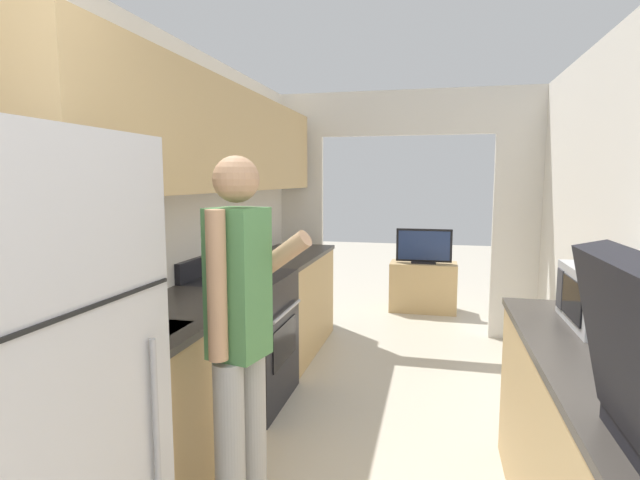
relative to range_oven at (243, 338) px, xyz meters
The scene contains 9 objects.
wall_left 1.20m from the range_oven, 116.50° to the right, with size 0.38×6.98×2.50m.
wall_far_with_doorway 2.42m from the range_oven, 62.70° to the left, with size 3.04×0.06×2.50m.
counter_left 0.08m from the range_oven, 95.83° to the left, with size 0.62×3.53×0.92m.
range_oven is the anchor object (origin of this frame).
person 1.50m from the range_oven, 68.41° to the right, with size 0.55×0.43×1.70m.
microwave 2.34m from the range_oven, 19.77° to the right, with size 0.37×0.53×0.27m.
tv_cabinet 3.11m from the range_oven, 67.28° to the left, with size 0.80×0.42×0.60m.
television 3.09m from the range_oven, 66.97° to the left, with size 0.66×0.16×0.42m.
knife 0.71m from the range_oven, 90.68° to the left, with size 0.17×0.31×0.02m.
Camera 1 is at (0.32, -0.61, 1.60)m, focal length 28.00 mm.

